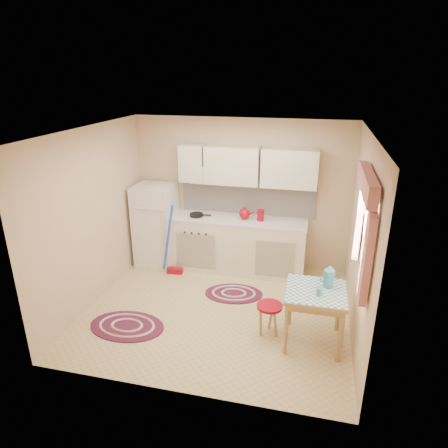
{
  "coord_description": "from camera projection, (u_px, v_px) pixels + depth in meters",
  "views": [
    {
      "loc": [
        1.21,
        -4.7,
        3.17
      ],
      "look_at": [
        0.03,
        0.25,
        1.22
      ],
      "focal_mm": 32.0,
      "sensor_mm": 36.0,
      "label": 1
    }
  ],
  "objects": [
    {
      "name": "room_shell",
      "position": [
        233.0,
        199.0,
        5.28
      ],
      "size": [
        3.64,
        3.6,
        2.52
      ],
      "color": "#C9B880",
      "rests_on": "ground"
    },
    {
      "name": "stool",
      "position": [
        269.0,
        319.0,
        5.1
      ],
      "size": [
        0.37,
        0.37,
        0.42
      ],
      "primitive_type": "cylinder",
      "rotation": [
        0.0,
        0.0,
        -0.14
      ],
      "color": "#9C0517",
      "rests_on": "ground"
    },
    {
      "name": "rug_center",
      "position": [
        234.0,
        294.0,
        6.07
      ],
      "size": [
        0.95,
        0.7,
        0.02
      ],
      "primitive_type": null,
      "rotation": [
        0.0,
        0.0,
        0.14
      ],
      "color": "maroon",
      "rests_on": "ground"
    },
    {
      "name": "fridge",
      "position": [
        156.0,
        225.0,
        6.86
      ],
      "size": [
        0.65,
        0.6,
        1.4
      ],
      "primitive_type": "cube",
      "color": "white",
      "rests_on": "ground"
    },
    {
      "name": "frying_pan",
      "position": [
        196.0,
        215.0,
        6.61
      ],
      "size": [
        0.24,
        0.24,
        0.05
      ],
      "primitive_type": "cylinder",
      "rotation": [
        0.0,
        0.0,
        0.12
      ],
      "color": "black",
      "rests_on": "countertop"
    },
    {
      "name": "rug_left",
      "position": [
        127.0,
        326.0,
        5.3
      ],
      "size": [
        1.03,
        0.69,
        0.02
      ],
      "primitive_type": null,
      "rotation": [
        0.0,
        0.0,
        -0.01
      ],
      "color": "maroon",
      "rests_on": "ground"
    },
    {
      "name": "table",
      "position": [
        314.0,
        316.0,
        4.89
      ],
      "size": [
        0.72,
        0.72,
        0.72
      ],
      "primitive_type": "cube",
      "color": "tan",
      "rests_on": "ground"
    },
    {
      "name": "countertop",
      "position": [
        237.0,
        220.0,
        6.52
      ],
      "size": [
        2.27,
        0.62,
        0.04
      ],
      "primitive_type": "cube",
      "color": "silver",
      "rests_on": "base_cabinets"
    },
    {
      "name": "red_kettle",
      "position": [
        244.0,
        214.0,
        6.46
      ],
      "size": [
        0.23,
        0.21,
        0.19
      ],
      "primitive_type": null,
      "rotation": [
        0.0,
        0.0,
        0.22
      ],
      "color": "#9C0517",
      "rests_on": "countertop"
    },
    {
      "name": "mug",
      "position": [
        319.0,
        292.0,
        4.65
      ],
      "size": [
        0.09,
        0.09,
        0.1
      ],
      "primitive_type": "cylinder",
      "rotation": [
        0.0,
        0.0,
        0.22
      ],
      "color": "teal",
      "rests_on": "table"
    },
    {
      "name": "base_cabinets",
      "position": [
        237.0,
        245.0,
        6.69
      ],
      "size": [
        2.25,
        0.6,
        0.88
      ],
      "primitive_type": "cube",
      "color": "silver",
      "rests_on": "ground"
    },
    {
      "name": "red_canister",
      "position": [
        260.0,
        216.0,
        6.41
      ],
      "size": [
        0.15,
        0.15,
        0.16
      ],
      "primitive_type": "cylinder",
      "rotation": [
        0.0,
        0.0,
        -0.43
      ],
      "color": "#9C0517",
      "rests_on": "countertop"
    },
    {
      "name": "coffee_pot",
      "position": [
        329.0,
        276.0,
        4.79
      ],
      "size": [
        0.19,
        0.18,
        0.31
      ],
      "primitive_type": null,
      "rotation": [
        0.0,
        0.0,
        0.4
      ],
      "color": "teal",
      "rests_on": "table"
    },
    {
      "name": "broom",
      "position": [
        174.0,
        241.0,
        6.48
      ],
      "size": [
        0.29,
        0.14,
        1.2
      ],
      "primitive_type": null,
      "rotation": [
        0.0,
        0.0,
        0.07
      ],
      "color": "blue",
      "rests_on": "ground"
    }
  ]
}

